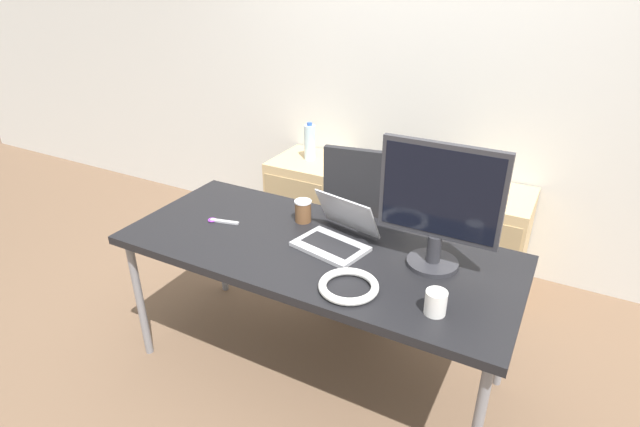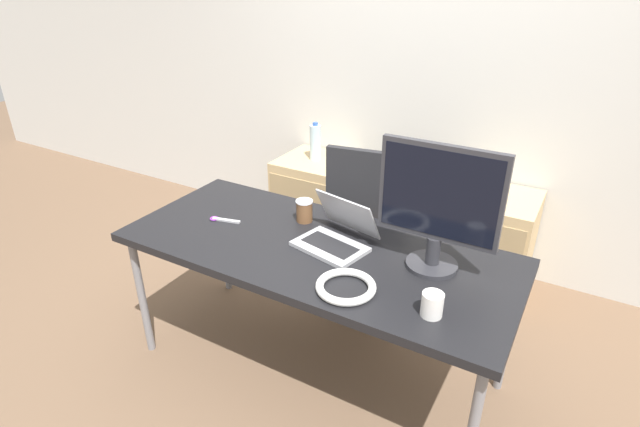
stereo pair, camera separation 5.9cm
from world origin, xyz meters
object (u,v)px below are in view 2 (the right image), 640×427
Objects in this scene: coffee_cup_white at (432,305)px; laptop_center at (336,235)px; coffee_cup_brown at (304,211)px; cable_coil at (346,286)px; office_chair at (372,247)px; cabinet_left at (315,200)px; monitor at (438,206)px; cabinet_right at (489,243)px; water_bottle at (315,142)px.

laptop_center is at bearing 152.72° from coffee_cup_white.
coffee_cup_white is 0.90m from coffee_cup_brown.
cable_coil is (0.21, -0.30, -0.03)m from laptop_center.
office_chair reaches higher than cable_coil.
monitor is at bearing -41.63° from cabinet_left.
cabinet_right is at bearing 42.06° from office_chair.
cabinet_left is 1.00× the size of cabinet_right.
coffee_cup_white is at bearing -71.54° from monitor.
laptop_center is 0.28m from coffee_cup_brown.
cabinet_left is 1.27m from cabinet_right.
coffee_cup_white is (0.62, -0.88, 0.39)m from office_chair.
monitor reaches higher than coffee_cup_white.
water_bottle is at bearing 90.00° from cabinet_left.
coffee_cup_white is 0.84× the size of coffee_cup_brown.
laptop_center is at bearing -83.35° from office_chair.
monitor reaches higher than cable_coil.
coffee_cup_white is at bearing 2.80° from cable_coil.
monitor reaches higher than coffee_cup_brown.
laptop_center is 0.67× the size of monitor.
coffee_cup_white is at bearing -27.06° from coffee_cup_brown.
coffee_cup_brown reaches higher than cabinet_right.
coffee_cup_brown is (0.52, -0.99, 0.02)m from water_bottle.
office_chair reaches higher than coffee_cup_brown.
cabinet_left is at bearing -90.00° from water_bottle.
cabinet_left is 2.41× the size of water_bottle.
monitor is (-0.05, -1.08, 0.70)m from cabinet_right.
office_chair is at bearing 107.13° from cable_coil.
coffee_cup_brown is (-0.75, -0.99, 0.47)m from cabinet_right.
laptop_center is at bearing -55.49° from water_bottle.
water_bottle is 1.72m from cable_coil.
cabinet_right is 6.84× the size of coffee_cup_white.
cabinet_left is 5.75× the size of coffee_cup_brown.
cabinet_left is 1.18× the size of monitor.
monitor is at bearing -92.91° from cabinet_right.
monitor reaches higher than cabinet_left.
water_bottle reaches higher than cable_coil.
coffee_cup_white is (1.32, -1.39, 0.46)m from cabinet_left.
coffee_cup_brown is (-0.80, 0.41, 0.01)m from coffee_cup_white.
office_chair is 1.63× the size of cabinet_right.
cabinet_left is at bearing 133.36° from coffee_cup_white.
coffee_cup_brown is (0.52, -0.99, 0.47)m from cabinet_left.
cable_coil is (-0.35, -0.02, -0.03)m from coffee_cup_white.
cabinet_right is (0.57, 0.51, -0.07)m from office_chair.
laptop_center is at bearing -175.69° from monitor.
cabinet_right is at bearing -0.10° from water_bottle.
coffee_cup_brown is at bearing -62.31° from cabinet_left.
monitor is at bearing -7.38° from coffee_cup_brown.
water_bottle reaches higher than cabinet_left.
monitor is at bearing -41.69° from water_bottle.
monitor is at bearing 4.31° from laptop_center.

